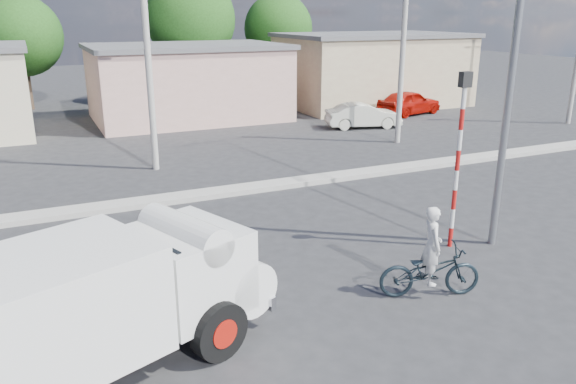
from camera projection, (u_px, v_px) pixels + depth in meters
name	position (u px, v px, depth m)	size (l,w,h in m)	color
ground_plane	(376.00, 298.00, 11.67)	(120.00, 120.00, 0.00)	#272729
median	(242.00, 189.00, 18.57)	(40.00, 0.80, 0.16)	#99968E
truck	(106.00, 300.00, 8.91)	(6.01, 3.95, 2.34)	black
bicycle	(430.00, 271.00, 11.60)	(0.74, 2.11, 1.11)	black
cyclist	(431.00, 259.00, 11.52)	(0.61, 0.40, 1.66)	silver
car_cream	(363.00, 116.00, 28.71)	(1.33, 3.81, 1.26)	beige
car_red	(409.00, 102.00, 32.40)	(1.67, 4.16, 1.42)	#A50C03
traffic_pole	(459.00, 146.00, 13.45)	(0.28, 0.18, 4.36)	red
streetlight	(510.00, 44.00, 12.84)	(2.34, 0.22, 9.00)	slate
building_row	(171.00, 81.00, 30.49)	(37.80, 7.30, 4.44)	beige
tree_row	(88.00, 27.00, 34.06)	(34.13, 7.32, 8.10)	#38281E
utility_poles	(282.00, 55.00, 22.10)	(35.40, 0.24, 8.00)	#99968E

